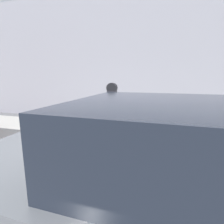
% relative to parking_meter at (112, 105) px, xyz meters
% --- Properties ---
extents(ground_plane, '(60.00, 60.00, 0.00)m').
position_rel_parking_meter_xyz_m(ground_plane, '(0.04, -0.97, -1.21)').
color(ground_plane, slate).
extents(sidewalk, '(24.00, 2.80, 0.12)m').
position_rel_parking_meter_xyz_m(sidewalk, '(0.04, 1.23, -1.15)').
color(sidewalk, '#ADAAA3').
rests_on(sidewalk, ground_plane).
extents(building_facade, '(24.00, 0.30, 4.86)m').
position_rel_parking_meter_xyz_m(building_facade, '(0.04, 3.72, 1.22)').
color(building_facade, gray).
rests_on(building_facade, ground_plane).
extents(parking_meter, '(0.18, 0.14, 1.48)m').
position_rel_parking_meter_xyz_m(parking_meter, '(0.00, 0.00, 0.00)').
color(parking_meter, '#2D2D30').
rests_on(parking_meter, sidewalk).
extents(parked_car_beside_meter, '(4.31, 1.84, 1.49)m').
position_rel_parking_meter_xyz_m(parked_car_beside_meter, '(1.02, -1.44, -0.50)').
color(parked_car_beside_meter, black).
rests_on(parked_car_beside_meter, ground_plane).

